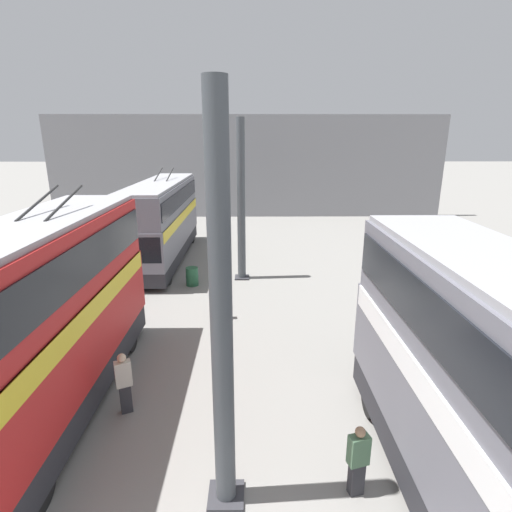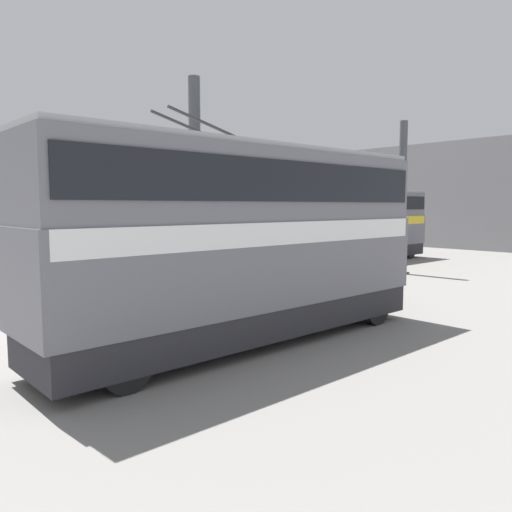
# 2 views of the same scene
# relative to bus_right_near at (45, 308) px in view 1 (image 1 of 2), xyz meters

# --- Properties ---
(depot_back_wall) EXTENTS (0.50, 36.00, 9.07)m
(depot_back_wall) POSITION_rel_bus_right_near_xyz_m (27.63, -4.79, 1.56)
(depot_back_wall) COLOR gray
(depot_back_wall) RESTS_ON ground_plane
(support_column_near) EXTENTS (0.74, 0.74, 8.10)m
(support_column_near) POSITION_rel_bus_right_near_xyz_m (-2.96, -4.79, 0.95)
(support_column_near) COLOR #42474C
(support_column_near) RESTS_ON ground_plane
(support_column_far) EXTENTS (0.74, 0.74, 8.10)m
(support_column_far) POSITION_rel_bus_right_near_xyz_m (10.45, -4.79, 0.95)
(support_column_far) COLOR #42474C
(support_column_far) RESTS_ON ground_plane
(bus_right_near) EXTENTS (9.20, 2.54, 5.85)m
(bus_right_near) POSITION_rel_bus_right_near_xyz_m (0.00, 0.00, 0.00)
(bus_right_near) COLOR black
(bus_right_near) RESTS_ON ground_plane
(bus_right_far) EXTENTS (11.23, 2.54, 5.31)m
(bus_right_far) POSITION_rel_bus_right_near_xyz_m (13.75, -0.00, -0.30)
(bus_right_far) COLOR black
(bus_right_far) RESTS_ON ground_plane
(person_by_left_row) EXTENTS (0.35, 0.47, 1.64)m
(person_by_left_row) POSITION_rel_bus_right_near_xyz_m (-2.87, -7.50, -2.11)
(person_by_left_row) COLOR #2D2D33
(person_by_left_row) RESTS_ON ground_plane
(person_aisle_midway) EXTENTS (0.31, 0.46, 1.76)m
(person_aisle_midway) POSITION_rel_bus_right_near_xyz_m (5.53, -3.84, -2.04)
(person_aisle_midway) COLOR #2D2D33
(person_aisle_midway) RESTS_ON ground_plane
(person_by_right_row) EXTENTS (0.39, 0.48, 1.76)m
(person_by_right_row) POSITION_rel_bus_right_near_xyz_m (-0.23, -1.92, -2.04)
(person_by_right_row) COLOR #2D2D33
(person_by_right_row) RESTS_ON ground_plane
(oil_drum) EXTENTS (0.64, 0.64, 0.93)m
(oil_drum) POSITION_rel_bus_right_near_xyz_m (9.42, -2.31, -2.51)
(oil_drum) COLOR #235638
(oil_drum) RESTS_ON ground_plane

